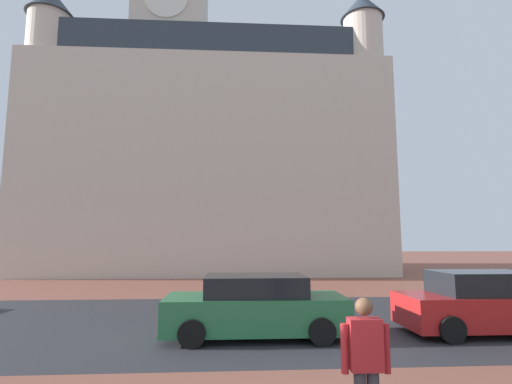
% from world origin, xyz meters
% --- Properties ---
extents(ground_plane, '(120.00, 120.00, 0.00)m').
position_xyz_m(ground_plane, '(0.00, 10.00, 0.00)').
color(ground_plane, brown).
extents(street_asphalt_strip, '(120.00, 8.74, 0.00)m').
position_xyz_m(street_asphalt_strip, '(0.00, 7.83, 0.00)').
color(street_asphalt_strip, '#2D2D33').
rests_on(street_asphalt_strip, ground_plane).
extents(landmark_building, '(25.66, 14.53, 29.96)m').
position_xyz_m(landmark_building, '(-2.71, 27.18, 9.43)').
color(landmark_building, beige).
rests_on(landmark_building, ground_plane).
extents(person_skater, '(0.61, 0.31, 1.73)m').
position_xyz_m(person_skater, '(1.17, 0.79, 0.96)').
color(person_skater, '#333338').
rests_on(person_skater, ground_plane).
extents(car_red, '(4.33, 1.99, 1.60)m').
position_xyz_m(car_red, '(6.17, 5.90, 0.76)').
color(car_red, red).
rests_on(car_red, ground_plane).
extents(car_green, '(4.54, 2.02, 1.53)m').
position_xyz_m(car_green, '(0.11, 5.90, 0.74)').
color(car_green, '#287042').
rests_on(car_green, ground_plane).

